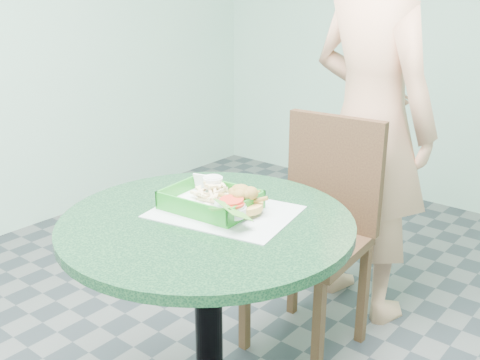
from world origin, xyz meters
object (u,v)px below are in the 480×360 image
Objects in this scene: diner_person at (372,97)px; sauce_ramekin at (216,188)px; crab_sandwich at (240,205)px; food_basket at (211,210)px; cafe_table at (208,277)px; dining_chair at (319,219)px.

diner_person is 30.65× the size of sauce_ramekin.
crab_sandwich is (0.08, -0.96, -0.16)m from diner_person.
food_basket is at bearing 102.42° from diner_person.
cafe_table is 0.28m from sauce_ramekin.
dining_chair is 14.80× the size of sauce_ramekin.
cafe_table is 0.69m from dining_chair.
diner_person is 7.28× the size of food_basket.
food_basket is 0.11m from sauce_ramekin.
crab_sandwich is (0.09, -0.60, 0.27)m from dining_chair.
sauce_ramekin is at bearing 122.83° from cafe_table.
sauce_ramekin is (-0.07, -0.90, -0.16)m from diner_person.
cafe_table is 0.44× the size of diner_person.
sauce_ramekin reaches higher than food_basket.
diner_person is at bearing 85.68° from sauce_ramekin.
diner_person is 1.00m from food_basket.
dining_chair is at bearing 89.55° from food_basket.
sauce_ramekin is (-0.06, -0.54, 0.27)m from dining_chair.
crab_sandwich reaches higher than sauce_ramekin.
cafe_table is 1.11m from diner_person.
dining_chair is 3.51× the size of food_basket.
food_basket is 2.09× the size of crab_sandwich.
sauce_ramekin is at bearing 122.83° from food_basket.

